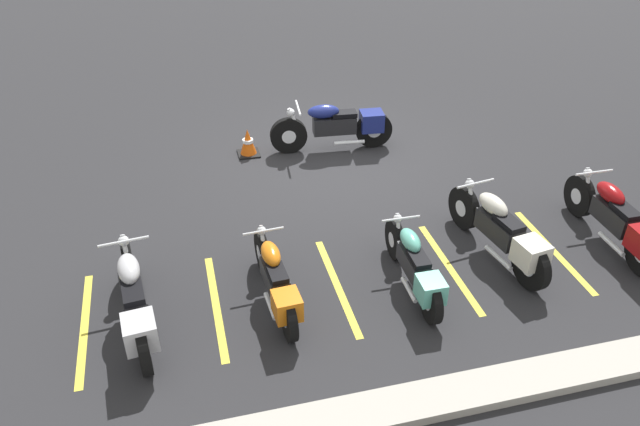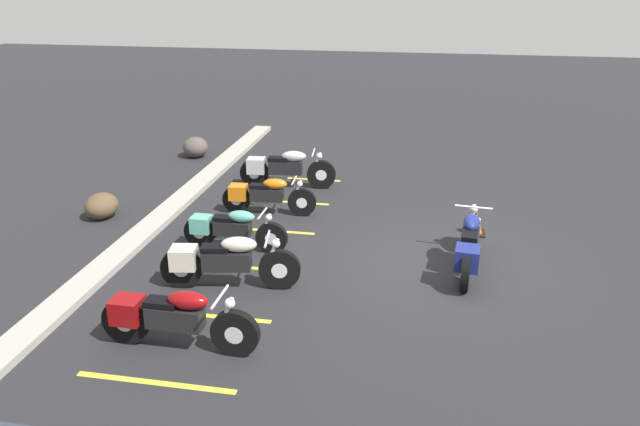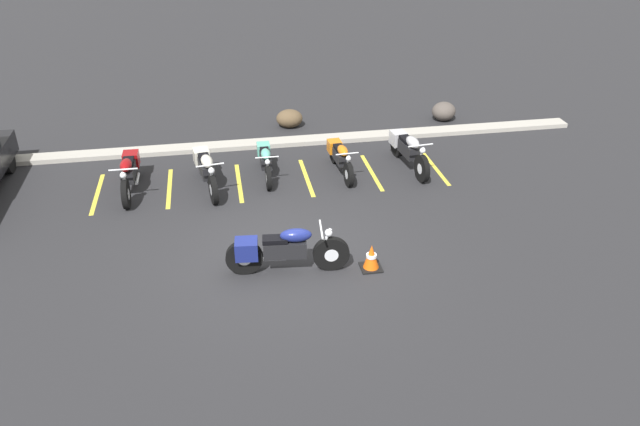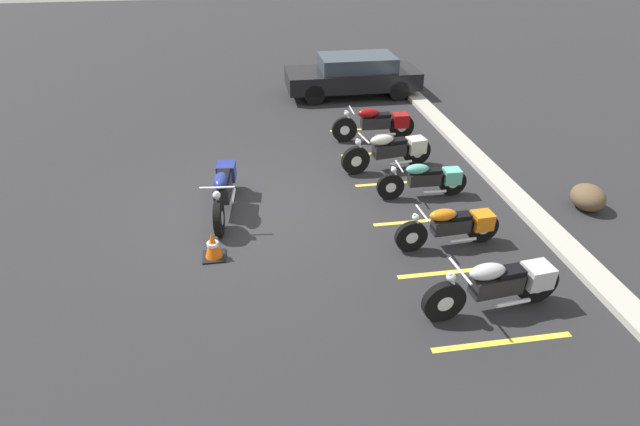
# 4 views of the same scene
# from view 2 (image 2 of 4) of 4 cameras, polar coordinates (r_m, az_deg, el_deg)

# --- Properties ---
(ground) EXTENTS (60.00, 60.00, 0.00)m
(ground) POSITION_cam_2_polar(r_m,az_deg,el_deg) (11.04, 11.14, -4.78)
(ground) COLOR #262628
(motorcycle_navy_featured) EXTENTS (2.32, 0.66, 0.91)m
(motorcycle_navy_featured) POSITION_cam_2_polar(r_m,az_deg,el_deg) (10.75, 13.48, -2.86)
(motorcycle_navy_featured) COLOR black
(motorcycle_navy_featured) RESTS_ON ground
(parked_bike_0) EXTENTS (0.62, 2.22, 0.87)m
(parked_bike_0) POSITION_cam_2_polar(r_m,az_deg,el_deg) (8.65, -13.49, -9.27)
(parked_bike_0) COLOR black
(parked_bike_0) RESTS_ON ground
(parked_bike_1) EXTENTS (0.73, 2.24, 0.88)m
(parked_bike_1) POSITION_cam_2_polar(r_m,az_deg,el_deg) (10.05, -8.88, -4.35)
(parked_bike_1) COLOR black
(parked_bike_1) RESTS_ON ground
(parked_bike_2) EXTENTS (0.55, 1.96, 0.77)m
(parked_bike_2) POSITION_cam_2_polar(r_m,az_deg,el_deg) (11.43, -8.26, -1.40)
(parked_bike_2) COLOR black
(parked_bike_2) RESTS_ON ground
(parked_bike_3) EXTENTS (0.56, 1.99, 0.78)m
(parked_bike_3) POSITION_cam_2_polar(r_m,az_deg,el_deg) (13.02, -5.13, 1.64)
(parked_bike_3) COLOR black
(parked_bike_3) RESTS_ON ground
(parked_bike_4) EXTENTS (0.66, 2.25, 0.89)m
(parked_bike_4) POSITION_cam_2_polar(r_m,az_deg,el_deg) (14.60, -3.43, 4.13)
(parked_bike_4) COLOR black
(parked_bike_4) RESTS_ON ground
(concrete_curb) EXTENTS (18.00, 0.50, 0.12)m
(concrete_curb) POSITION_cam_2_polar(r_m,az_deg,el_deg) (12.25, -16.45, -2.27)
(concrete_curb) COLOR #A8A399
(concrete_curb) RESTS_ON ground
(landscape_rock_0) EXTENTS (0.90, 0.88, 0.55)m
(landscape_rock_0) POSITION_cam_2_polar(r_m,az_deg,el_deg) (17.42, -11.32, 5.93)
(landscape_rock_0) COLOR #4F4742
(landscape_rock_0) RESTS_ON ground
(landscape_rock_1) EXTENTS (0.80, 0.67, 0.52)m
(landscape_rock_1) POSITION_cam_2_polar(r_m,az_deg,el_deg) (13.57, -19.35, 0.63)
(landscape_rock_1) COLOR brown
(landscape_rock_1) RESTS_ON ground
(traffic_cone) EXTENTS (0.40, 0.40, 0.51)m
(traffic_cone) POSITION_cam_2_polar(r_m,az_deg,el_deg) (12.41, 13.99, -0.82)
(traffic_cone) COLOR black
(traffic_cone) RESTS_ON ground
(stall_line_0) EXTENTS (0.10, 2.10, 0.00)m
(stall_line_0) POSITION_cam_2_polar(r_m,az_deg,el_deg) (8.28, -14.81, -14.76)
(stall_line_0) COLOR gold
(stall_line_0) RESTS_ON ground
(stall_line_1) EXTENTS (0.10, 2.10, 0.00)m
(stall_line_1) POSITION_cam_2_polar(r_m,az_deg,el_deg) (9.54, -10.68, -9.16)
(stall_line_1) COLOR gold
(stall_line_1) RESTS_ON ground
(stall_line_2) EXTENTS (0.10, 2.10, 0.00)m
(stall_line_2) POSITION_cam_2_polar(r_m,az_deg,el_deg) (10.90, -7.63, -4.88)
(stall_line_2) COLOR gold
(stall_line_2) RESTS_ON ground
(stall_line_3) EXTENTS (0.10, 2.10, 0.00)m
(stall_line_3) POSITION_cam_2_polar(r_m,az_deg,el_deg) (12.34, -5.31, -1.56)
(stall_line_3) COLOR gold
(stall_line_3) RESTS_ON ground
(stall_line_4) EXTENTS (0.10, 2.10, 0.00)m
(stall_line_4) POSITION_cam_2_polar(r_m,az_deg,el_deg) (13.82, -3.48, 1.06)
(stall_line_4) COLOR gold
(stall_line_4) RESTS_ON ground
(stall_line_5) EXTENTS (0.10, 2.10, 0.00)m
(stall_line_5) POSITION_cam_2_polar(r_m,az_deg,el_deg) (15.34, -2.01, 3.17)
(stall_line_5) COLOR gold
(stall_line_5) RESTS_ON ground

